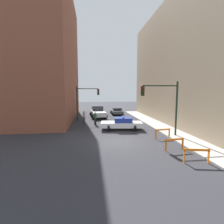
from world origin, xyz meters
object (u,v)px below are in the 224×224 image
traffic_light_far (84,98)px  pedestrian_crossing (95,118)px  barrier_front (196,153)px  barrier_back (163,132)px  traffic_light_near (165,100)px  parked_car_near (117,111)px  police_car (122,123)px  white_truck (98,112)px  barrier_mid (174,142)px  pedestrian_corner (84,117)px

traffic_light_far → pedestrian_crossing: bearing=-67.3°
barrier_front → barrier_back: (0.26, 5.72, 0.00)m
traffic_light_far → barrier_front: bearing=-66.6°
traffic_light_near → parked_car_near: 17.06m
police_car → pedestrian_crossing: size_ratio=2.94×
parked_car_near → barrier_back: bearing=-83.9°
traffic_light_far → white_truck: size_ratio=0.94×
traffic_light_far → police_car: traffic_light_far is taller
barrier_back → traffic_light_far: bearing=123.9°
parked_car_near → barrier_mid: (1.31, -20.60, -0.06)m
pedestrian_crossing → barrier_back: 9.86m
traffic_light_far → barrier_back: size_ratio=3.28×
traffic_light_near → barrier_mid: size_ratio=3.27×
barrier_mid → barrier_back: 3.36m
traffic_light_far → barrier_mid: bearing=-64.0°
pedestrian_crossing → barrier_front: bearing=147.5°
white_truck → pedestrian_corner: bearing=-117.2°
traffic_light_far → pedestrian_corner: size_ratio=3.13×
pedestrian_corner → barrier_front: (7.36, -14.80, -0.24)m
white_truck → police_car: bearing=-81.3°
traffic_light_near → white_truck: traffic_light_near is taller
white_truck → parked_car_near: bearing=35.3°
police_car → barrier_front: bearing=-157.2°
police_car → barrier_front: police_car is taller
parked_car_near → pedestrian_corner: pedestrian_corner is taller
traffic_light_far → police_car: 8.86m
traffic_light_far → white_truck: bearing=52.9°
police_car → pedestrian_crossing: (-2.97, 3.52, 0.14)m
barrier_back → parked_car_near: bearing=96.0°
pedestrian_corner → barrier_back: 11.86m
traffic_light_far → barrier_back: (7.64, -11.35, -2.78)m
pedestrian_corner → white_truck: bearing=32.1°
parked_car_near → barrier_mid: bearing=-86.2°
traffic_light_near → barrier_mid: bearing=-102.7°
police_car → pedestrian_corner: 6.62m
police_car → pedestrian_crossing: bearing=46.7°
pedestrian_crossing → barrier_mid: bearing=151.0°
pedestrian_corner → traffic_light_far: bearing=55.0°
traffic_light_far → barrier_mid: (7.14, -14.68, -2.78)m
pedestrian_crossing → barrier_back: (6.12, -7.73, -0.24)m
police_car → barrier_front: (2.88, -9.92, -0.11)m
police_car → parked_car_near: 13.14m
parked_car_near → barrier_front: (1.54, -23.00, -0.06)m
pedestrian_crossing → barrier_front: (5.85, -13.44, -0.24)m
pedestrian_crossing → traffic_light_near: bearing=166.4°
traffic_light_near → traffic_light_far: (-8.03, 10.75, -0.13)m
traffic_light_far → parked_car_near: 8.75m
white_truck → barrier_back: (5.51, -14.17, -0.29)m
white_truck → barrier_mid: 18.20m
pedestrian_crossing → barrier_front: pedestrian_crossing is taller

